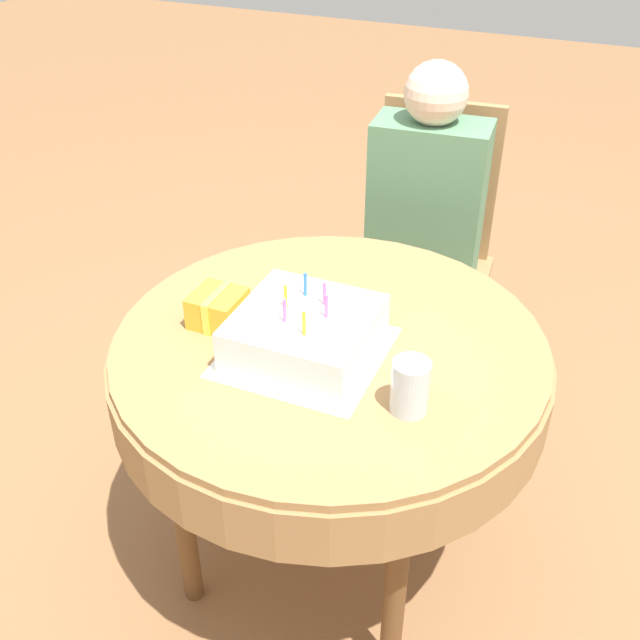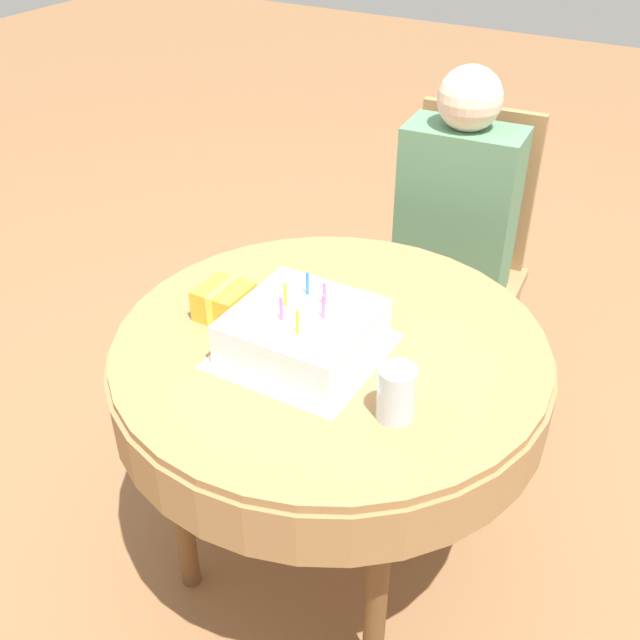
% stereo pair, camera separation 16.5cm
% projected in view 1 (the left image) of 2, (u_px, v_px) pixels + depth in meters
% --- Properties ---
extents(ground_plane, '(12.00, 12.00, 0.00)m').
position_uv_depth(ground_plane, '(328.00, 549.00, 2.11)').
color(ground_plane, '#8C603D').
extents(dining_table, '(1.01, 1.01, 0.73)m').
position_uv_depth(dining_table, '(329.00, 370.00, 1.75)').
color(dining_table, '#9E7547').
rests_on(dining_table, ground_plane).
extents(chair, '(0.46, 0.46, 0.98)m').
position_uv_depth(chair, '(427.00, 248.00, 2.50)').
color(chair, '#A37A4C').
rests_on(chair, ground_plane).
extents(person, '(0.36, 0.30, 1.15)m').
position_uv_depth(person, '(424.00, 216.00, 2.32)').
color(person, beige).
rests_on(person, ground_plane).
extents(napkin, '(0.34, 0.34, 0.00)m').
position_uv_depth(napkin, '(305.00, 352.00, 1.65)').
color(napkin, white).
rests_on(napkin, dining_table).
extents(birthday_cake, '(0.29, 0.29, 0.16)m').
position_uv_depth(birthday_cake, '(305.00, 333.00, 1.62)').
color(birthday_cake, white).
rests_on(birthday_cake, dining_table).
extents(drinking_glass, '(0.08, 0.08, 0.12)m').
position_uv_depth(drinking_glass, '(410.00, 387.00, 1.47)').
color(drinking_glass, silver).
rests_on(drinking_glass, dining_table).
extents(gift_box, '(0.11, 0.12, 0.08)m').
position_uv_depth(gift_box, '(218.00, 308.00, 1.73)').
color(gift_box, gold).
rests_on(gift_box, dining_table).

